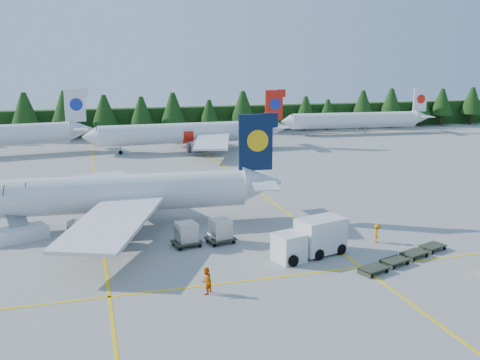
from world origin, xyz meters
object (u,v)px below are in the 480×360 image
object	(u,v)px
service_truck	(310,239)
airliner_red	(183,134)
airliner_navy	(78,196)
airstairs	(20,230)

from	to	relation	value
service_truck	airliner_red	bearing A→B (deg)	74.88
airliner_navy	airliner_red	size ratio (longest dim) A/B	1.00
airliner_navy	airstairs	bearing A→B (deg)	-156.51
airliner_navy	airstairs	xyz separation A→B (m)	(-5.34, -1.85, -2.45)
service_truck	airstairs	bearing A→B (deg)	138.47
airstairs	service_truck	world-z (taller)	airstairs
airliner_navy	airstairs	size ratio (longest dim) A/B	5.55
airliner_navy	airliner_red	world-z (taller)	airliner_navy
airstairs	airliner_red	bearing A→B (deg)	40.13
airliner_navy	service_truck	xyz separation A→B (m)	(19.02, -13.72, -1.77)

